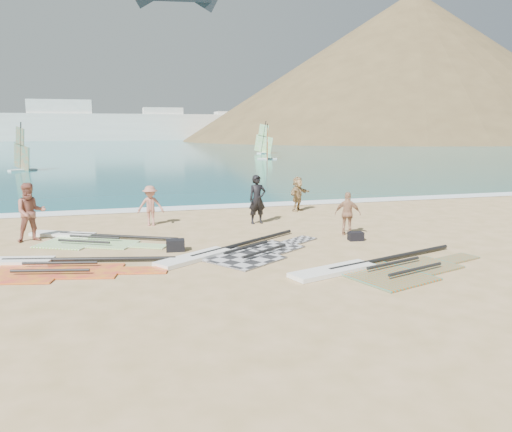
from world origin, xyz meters
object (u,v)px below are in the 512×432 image
object	(u,v)px
beachgoer_right	(298,194)
gear_bag_near	(175,245)
rig_green	(84,239)
person_wetsuit	(257,199)
beachgoer_mid	(150,206)
beachgoer_back	(348,214)
beachgoer_left	(31,212)
gear_bag_far	(356,236)
rig_grey	(234,253)
rig_orange	(379,269)
rig_red	(43,266)

from	to	relation	value
beachgoer_right	gear_bag_near	bearing A→B (deg)	-174.69
rig_green	beachgoer_right	world-z (taller)	beachgoer_right
person_wetsuit	beachgoer_mid	distance (m)	4.26
beachgoer_mid	beachgoer_back	world-z (taller)	beachgoer_mid
gear_bag_near	person_wetsuit	distance (m)	5.34
beachgoer_left	beachgoer_back	world-z (taller)	beachgoer_left
rig_green	gear_bag_near	xyz separation A→B (m)	(2.87, -2.36, 0.13)
rig_green	gear_bag_far	xyz separation A→B (m)	(9.05, -2.56, 0.10)
beachgoer_back	beachgoer_right	distance (m)	5.49
rig_grey	beachgoer_right	bearing A→B (deg)	22.27
rig_grey	rig_orange	world-z (taller)	same
rig_green	beachgoer_mid	bearing A→B (deg)	68.47
person_wetsuit	beachgoer_right	size ratio (longest dim) A/B	1.22
gear_bag_near	beachgoer_right	size ratio (longest dim) A/B	0.36
gear_bag_far	beachgoer_back	world-z (taller)	beachgoer_back
gear_bag_near	rig_orange	bearing A→B (deg)	-36.32
rig_grey	rig_red	distance (m)	5.44
beachgoer_left	rig_orange	bearing A→B (deg)	-49.60
rig_grey	person_wetsuit	distance (m)	5.20
gear_bag_far	beachgoer_back	xyz separation A→B (m)	(0.11, 0.89, 0.64)
rig_grey	beachgoer_left	xyz separation A→B (m)	(-6.23, 3.68, 0.96)
rig_red	rig_green	bearing A→B (deg)	88.04
rig_red	rig_orange	bearing A→B (deg)	-4.30
person_wetsuit	beachgoer_back	xyz separation A→B (m)	(2.53, -3.02, -0.20)
rig_green	rig_orange	world-z (taller)	rig_orange
gear_bag_near	beachgoer_mid	distance (m)	4.53
rig_grey	rig_red	xyz separation A→B (m)	(-5.44, 0.01, 0.00)
gear_bag_near	rig_grey	bearing A→B (deg)	-29.99
rig_green	rig_red	distance (m)	3.43
person_wetsuit	rig_red	bearing A→B (deg)	-153.93
beachgoer_back	beachgoer_right	xyz separation A→B (m)	(0.14, 5.49, 0.02)
rig_red	person_wetsuit	world-z (taller)	person_wetsuit
gear_bag_near	beachgoer_left	bearing A→B (deg)	149.21
rig_orange	beachgoer_mid	world-z (taller)	beachgoer_mid
beachgoer_back	gear_bag_far	bearing A→B (deg)	112.16
gear_bag_near	beachgoer_right	xyz separation A→B (m)	(6.43, 6.18, 0.63)
person_wetsuit	beachgoer_mid	size ratio (longest dim) A/B	1.24
person_wetsuit	gear_bag_near	bearing A→B (deg)	-141.10
gear_bag_near	beachgoer_left	xyz separation A→B (m)	(-4.55, 2.71, 0.82)
rig_grey	gear_bag_near	size ratio (longest dim) A/B	10.12
gear_bag_near	rig_green	bearing A→B (deg)	140.64
rig_green	person_wetsuit	size ratio (longest dim) A/B	2.56
rig_red	gear_bag_near	bearing A→B (deg)	27.35
gear_bag_near	beachgoer_right	world-z (taller)	beachgoer_right
gear_bag_near	beachgoer_left	size ratio (longest dim) A/B	0.29
gear_bag_near	beachgoer_left	distance (m)	5.36
rig_orange	gear_bag_near	world-z (taller)	gear_bag_near
rig_red	beachgoer_back	bearing A→B (deg)	22.42
rig_green	rig_orange	distance (m)	10.01
rig_green	rig_orange	xyz separation A→B (m)	(7.95, -6.09, 0.00)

